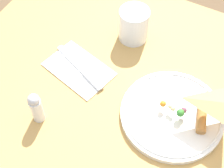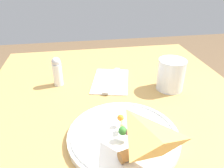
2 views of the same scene
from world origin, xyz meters
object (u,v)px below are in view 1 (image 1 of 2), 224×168
napkin_folded (80,68)px  butter_knife (82,69)px  milk_glass (134,25)px  plate_pizza (173,114)px  dining_table (148,120)px  salt_shaker (36,107)px

napkin_folded → butter_knife: bearing=157.7°
milk_glass → plate_pizza: bearing=136.6°
dining_table → salt_shaker: salt_shaker is taller
plate_pizza → butter_knife: plate_pizza is taller
dining_table → milk_glass: milk_glass is taller
butter_knife → milk_glass: bearing=-88.6°
napkin_folded → salt_shaker: size_ratio=2.09×
dining_table → salt_shaker: size_ratio=11.33×
napkin_folded → salt_shaker: (0.01, 0.19, 0.05)m
napkin_folded → butter_knife: butter_knife is taller
plate_pizza → milk_glass: milk_glass is taller
dining_table → milk_glass: (0.15, -0.19, 0.15)m
salt_shaker → napkin_folded: bearing=-92.6°
milk_glass → butter_knife: size_ratio=0.53×
plate_pizza → salt_shaker: salt_shaker is taller
plate_pizza → butter_knife: (0.28, -0.02, -0.01)m
dining_table → napkin_folded: (0.23, -0.00, 0.10)m
milk_glass → salt_shaker: milk_glass is taller
milk_glass → napkin_folded: bearing=66.1°
plate_pizza → salt_shaker: (0.30, 0.16, 0.04)m
dining_table → napkin_folded: size_ratio=5.44×
butter_knife → salt_shaker: bearing=106.6°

